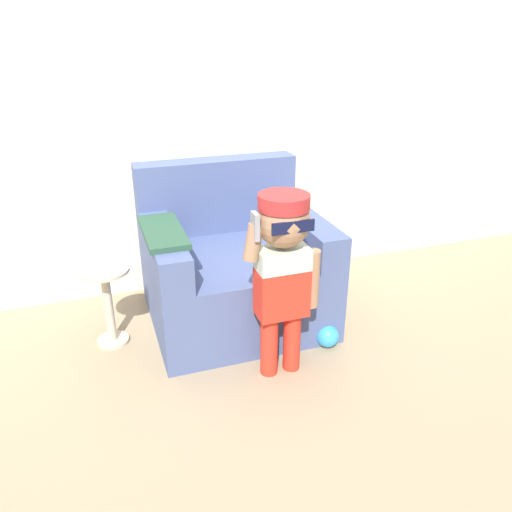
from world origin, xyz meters
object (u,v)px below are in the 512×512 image
armchair (232,268)px  person_child (283,259)px  toy_ball (327,336)px  side_table (108,299)px

armchair → person_child: 0.73m
person_child → toy_ball: bearing=19.6°
armchair → toy_ball: armchair is taller
armchair → person_child: bearing=-83.6°
armchair → toy_ball: (0.41, -0.53, -0.26)m
armchair → side_table: armchair is taller
side_table → toy_ball: bearing=-20.9°
person_child → toy_ball: 0.69m
person_child → toy_ball: (0.34, 0.12, -0.59)m
armchair → toy_ball: 0.72m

